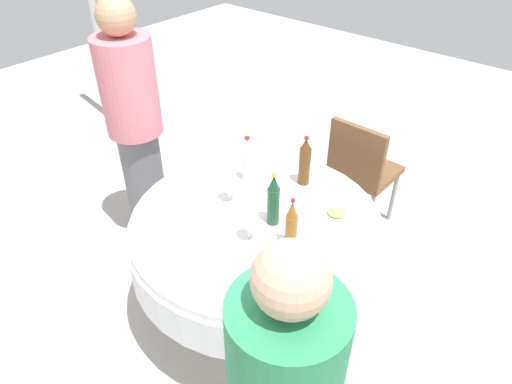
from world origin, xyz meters
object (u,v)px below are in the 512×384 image
object	(u,v)px
bottle_amber_right	(291,225)
chair_inner	(361,167)
bottle_brown_near	(305,162)
wine_glass_near	(229,185)
bottle_dark_green_mid	(273,200)
plate_rear	(262,268)
plate_west	(164,217)
plate_north	(336,215)
bottle_clear_left	(247,160)
wine_glass_east	(249,221)
dining_table	(256,240)
person_right	(135,127)

from	to	relation	value
bottle_amber_right	chair_inner	size ratio (longest dim) A/B	0.31
bottle_brown_near	wine_glass_near	bearing A→B (deg)	-118.18
bottle_dark_green_mid	plate_rear	distance (m)	0.36
wine_glass_near	plate_west	world-z (taller)	wine_glass_near
plate_north	bottle_clear_left	bearing A→B (deg)	-175.38
wine_glass_near	plate_west	xyz separation A→B (m)	(-0.15, -0.33, -0.10)
bottle_dark_green_mid	bottle_brown_near	world-z (taller)	same
wine_glass_east	bottle_brown_near	bearing A→B (deg)	97.80
chair_inner	bottle_dark_green_mid	bearing A→B (deg)	-85.43
bottle_amber_right	plate_rear	world-z (taller)	bottle_amber_right
bottle_dark_green_mid	wine_glass_east	world-z (taller)	bottle_dark_green_mid
dining_table	plate_north	size ratio (longest dim) A/B	6.05
wine_glass_near	plate_rear	world-z (taller)	wine_glass_near
bottle_dark_green_mid	plate_rear	size ratio (longest dim) A/B	1.21
plate_north	chair_inner	bearing A→B (deg)	109.36
bottle_amber_right	wine_glass_east	bearing A→B (deg)	-150.34
bottle_amber_right	person_right	distance (m)	1.30
bottle_clear_left	plate_rear	distance (m)	0.72
wine_glass_near	plate_west	distance (m)	0.38
plate_north	person_right	xyz separation A→B (m)	(-1.35, -0.21, 0.12)
dining_table	person_right	xyz separation A→B (m)	(-1.04, 0.07, 0.28)
wine_glass_near	chair_inner	xyz separation A→B (m)	(0.23, 1.06, -0.33)
chair_inner	bottle_clear_left	bearing A→B (deg)	-107.22
bottle_amber_right	plate_rear	size ratio (longest dim) A/B	1.11
plate_rear	chair_inner	size ratio (longest dim) A/B	0.28
dining_table	bottle_brown_near	world-z (taller)	bottle_brown_near
dining_table	plate_rear	distance (m)	0.40
dining_table	plate_north	world-z (taller)	plate_north
plate_north	person_right	world-z (taller)	person_right
wine_glass_east	chair_inner	distance (m)	1.27
bottle_amber_right	plate_north	world-z (taller)	bottle_amber_right
bottle_brown_near	wine_glass_near	size ratio (longest dim) A/B	1.96
bottle_amber_right	wine_glass_near	bearing A→B (deg)	171.70
bottle_dark_green_mid	wine_glass_east	distance (m)	0.18
bottle_dark_green_mid	wine_glass_east	bearing A→B (deg)	-92.31
bottle_clear_left	plate_north	distance (m)	0.58
dining_table	plate_west	world-z (taller)	plate_west
plate_north	plate_rear	xyz separation A→B (m)	(-0.05, -0.53, -0.00)
plate_west	plate_rear	size ratio (longest dim) A/B	0.84
wine_glass_near	plate_rear	bearing A→B (deg)	-31.21
dining_table	wine_glass_east	xyz separation A→B (m)	(0.08, -0.14, 0.26)
bottle_dark_green_mid	person_right	bearing A→B (deg)	178.19
bottle_amber_right	bottle_brown_near	bearing A→B (deg)	118.70
bottle_clear_left	wine_glass_east	size ratio (longest dim) A/B	1.80
bottle_amber_right	wine_glass_near	xyz separation A→B (m)	(-0.46, 0.07, -0.02)
dining_table	plate_north	distance (m)	0.44
bottle_amber_right	plate_rear	distance (m)	0.24
plate_rear	person_right	world-z (taller)	person_right
plate_north	plate_west	size ratio (longest dim) A/B	1.06
bottle_dark_green_mid	bottle_brown_near	size ratio (longest dim) A/B	1.00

